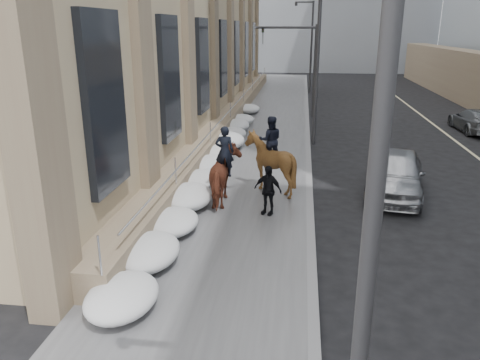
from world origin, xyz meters
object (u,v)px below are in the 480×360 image
at_px(car_silver, 395,173).
at_px(car_grey, 475,120).
at_px(pedestrian, 268,190).
at_px(mounted_horse_left, 226,174).
at_px(mounted_horse_right, 270,160).

xyz_separation_m(car_silver, car_grey, (6.58, 11.68, -0.14)).
bearing_deg(car_silver, pedestrian, -136.43).
distance_m(mounted_horse_left, mounted_horse_right, 1.97).
bearing_deg(mounted_horse_right, car_grey, -141.41).
distance_m(mounted_horse_left, pedestrian, 1.72).
relative_size(mounted_horse_left, car_silver, 0.55).
bearing_deg(mounted_horse_right, mounted_horse_left, 36.31).
bearing_deg(mounted_horse_left, pedestrian, 145.47).
relative_size(mounted_horse_left, car_grey, 0.56).
xyz_separation_m(mounted_horse_right, car_silver, (4.51, 0.49, -0.47)).
relative_size(mounted_horse_right, car_silver, 0.57).
distance_m(pedestrian, car_grey, 18.13).
bearing_deg(mounted_horse_right, car_silver, 177.17).
distance_m(mounted_horse_right, pedestrian, 2.27).
distance_m(mounted_horse_right, car_silver, 4.56).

